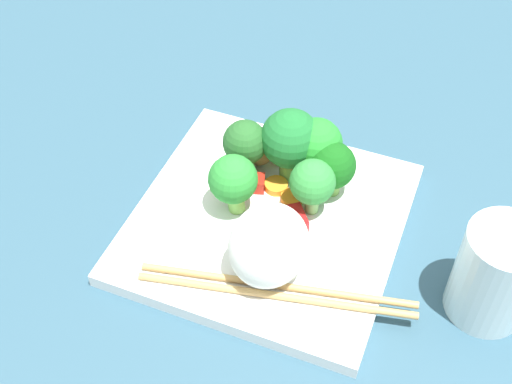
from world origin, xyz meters
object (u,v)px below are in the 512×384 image
object	(u,v)px
broccoli_floret_0	(245,144)
carrot_slice_0	(276,186)
drinking_glass	(496,274)
chopstick_pair	(276,290)
square_plate	(268,222)
rice_mound	(269,245)

from	to	relation	value
broccoli_floret_0	carrot_slice_0	size ratio (longest dim) A/B	2.78
drinking_glass	carrot_slice_0	bearing A→B (deg)	-15.42
chopstick_pair	square_plate	bearing A→B (deg)	103.89
square_plate	rice_mound	world-z (taller)	rice_mound
rice_mound	drinking_glass	world-z (taller)	drinking_glass
rice_mound	carrot_slice_0	size ratio (longest dim) A/B	3.30
chopstick_pair	rice_mound	bearing A→B (deg)	115.72
broccoli_floret_0	carrot_slice_0	xyz separation A→B (cm)	(-3.62, 1.00, -3.55)
carrot_slice_0	rice_mound	bearing A→B (deg)	105.15
square_plate	broccoli_floret_0	bearing A→B (deg)	-49.48
carrot_slice_0	chopstick_pair	size ratio (longest dim) A/B	0.10
rice_mound	chopstick_pair	bearing A→B (deg)	126.25
chopstick_pair	drinking_glass	distance (cm)	18.26
rice_mound	broccoli_floret_0	xyz separation A→B (cm)	(6.25, -10.72, 0.33)
broccoli_floret_0	rice_mound	bearing A→B (deg)	120.25
square_plate	chopstick_pair	size ratio (longest dim) A/B	1.02
square_plate	drinking_glass	world-z (taller)	drinking_glass
square_plate	chopstick_pair	xyz separation A→B (cm)	(-3.57, 7.86, 1.04)
carrot_slice_0	chopstick_pair	bearing A→B (deg)	109.22
drinking_glass	broccoli_floret_0	bearing A→B (deg)	-15.42
carrot_slice_0	drinking_glass	bearing A→B (deg)	164.58
rice_mound	broccoli_floret_0	bearing A→B (deg)	-59.75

